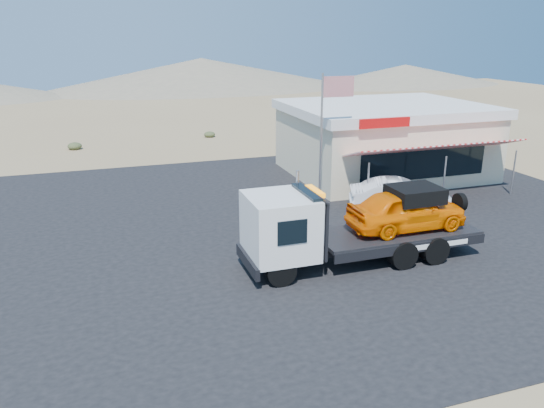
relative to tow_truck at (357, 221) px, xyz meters
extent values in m
plane|color=#896F4E|center=(-3.48, 1.51, -1.50)|extent=(120.00, 120.00, 0.00)
cube|color=black|center=(-1.48, 4.51, -1.49)|extent=(32.00, 24.00, 0.02)
cylinder|color=black|center=(-3.10, -0.97, -0.99)|extent=(0.97, 0.29, 0.97)
cylinder|color=black|center=(-3.10, 0.97, -0.99)|extent=(0.97, 0.29, 0.97)
cylinder|color=black|center=(1.25, -0.97, -0.99)|extent=(0.97, 0.53, 0.97)
cylinder|color=black|center=(1.25, 0.97, -0.99)|extent=(0.97, 0.53, 0.97)
cylinder|color=black|center=(2.51, -0.97, -0.99)|extent=(0.97, 0.53, 0.97)
cylinder|color=black|center=(2.51, 0.97, -0.99)|extent=(0.97, 0.53, 0.97)
cube|color=black|center=(0.48, 0.00, -0.85)|extent=(7.93, 0.97, 0.29)
cube|color=white|center=(-2.81, 0.00, 0.17)|extent=(2.13, 2.27, 2.03)
cube|color=black|center=(-1.89, 0.00, 0.84)|extent=(0.34, 1.93, 0.87)
cube|color=black|center=(-1.60, 0.00, 0.12)|extent=(0.10, 2.13, 1.93)
cube|color=orange|center=(-1.60, 0.00, 1.23)|extent=(0.24, 1.16, 0.15)
cube|color=black|center=(1.54, 0.00, -0.58)|extent=(5.80, 2.22, 0.15)
imported|color=#FB6C00|center=(1.93, 0.00, 0.21)|extent=(4.26, 1.71, 1.45)
cube|color=black|center=(2.22, 0.00, 0.77)|extent=(1.74, 1.45, 0.53)
imported|color=silver|center=(4.31, 4.10, -0.74)|extent=(4.74, 3.15, 1.48)
cube|color=beige|center=(7.02, 10.51, 0.22)|extent=(10.00, 8.00, 3.40)
cube|color=white|center=(7.02, 10.51, 2.17)|extent=(10.40, 8.40, 0.50)
cube|color=red|center=(4.52, 6.25, 2.17)|extent=(2.60, 0.12, 0.45)
cube|color=black|center=(7.02, 6.49, 0.02)|extent=(7.00, 0.06, 1.60)
cube|color=red|center=(7.02, 5.61, 0.97)|extent=(9.00, 1.73, 0.61)
cylinder|color=#99999E|center=(3.02, 4.81, -0.38)|extent=(0.08, 0.08, 2.20)
cylinder|color=#99999E|center=(7.02, 4.81, -0.38)|extent=(0.08, 0.08, 2.20)
cylinder|color=#99999E|center=(11.02, 4.81, -0.38)|extent=(0.08, 0.08, 2.20)
cylinder|color=#99999E|center=(1.22, 6.01, 1.52)|extent=(0.10, 0.10, 6.00)
cube|color=#B20C14|center=(1.97, 6.01, 3.92)|extent=(1.50, 0.02, 0.90)
ellipsoid|color=#343F22|center=(-9.69, 22.85, -1.24)|extent=(0.95, 0.95, 0.51)
ellipsoid|color=#343F22|center=(0.01, 24.28, -1.27)|extent=(0.85, 0.85, 0.46)
cone|color=#726B59|center=(6.52, 59.51, 0.60)|extent=(44.00, 44.00, 4.20)
cone|color=#726B59|center=(36.52, 55.51, 0.00)|extent=(32.00, 32.00, 3.00)
camera|label=1|loc=(-8.20, -15.28, 6.20)|focal=35.00mm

